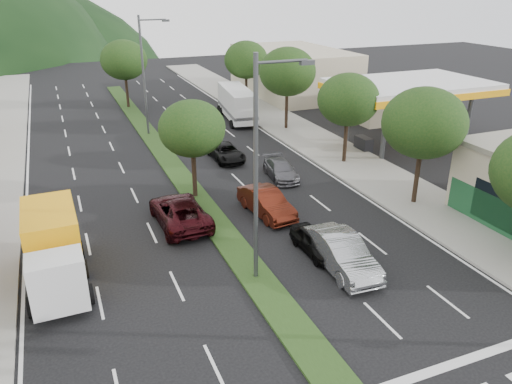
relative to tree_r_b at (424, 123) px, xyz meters
name	(u,v)px	position (x,y,z in m)	size (l,w,h in m)	color
sidewalk_right	(317,143)	(0.50, 13.00, -4.96)	(5.00, 90.00, 0.15)	gray
median	(161,150)	(-12.00, 16.00, -4.98)	(1.60, 56.00, 0.12)	#1F3413
gas_canopy	(411,89)	(7.00, 10.00, -0.39)	(12.20, 8.20, 5.25)	silver
bldg_right_far	(293,72)	(7.50, 32.00, -2.44)	(10.00, 16.00, 5.20)	#BBAF94
tree_r_b	(424,123)	(0.00, 0.00, 0.00)	(4.80, 4.80, 6.94)	black
tree_r_c	(348,100)	(0.00, 8.00, -0.29)	(4.40, 4.40, 6.48)	black
tree_r_d	(287,72)	(0.00, 18.00, 0.14)	(5.00, 5.00, 7.17)	black
tree_r_e	(246,60)	(0.00, 28.00, -0.14)	(4.60, 4.60, 6.71)	black
tree_med_near	(192,129)	(-12.00, 6.00, -0.61)	(4.00, 4.00, 6.02)	black
tree_med_far	(124,60)	(-12.00, 32.00, -0.03)	(4.80, 4.80, 6.94)	black
streetlight_near	(260,162)	(-11.79, -4.00, 0.55)	(2.60, 0.25, 10.00)	#47494C
streetlight_mid	(146,70)	(-11.79, 21.00, 0.55)	(2.60, 0.25, 10.00)	#47494C
sedan_silver	(342,253)	(-7.98, -4.74, -4.21)	(1.74, 4.99, 1.65)	#94969B
suv_maroon	(180,211)	(-13.81, 2.69, -4.27)	(2.54, 5.51, 1.53)	black
car_queue_a	(316,242)	(-8.37, -2.99, -4.43)	(1.42, 3.54, 1.21)	black
car_queue_b	(281,170)	(-5.65, 7.01, -4.44)	(1.68, 4.13, 1.20)	#515055
car_queue_c	(266,203)	(-8.88, 2.01, -4.29)	(1.59, 4.56, 1.50)	#48160C
car_queue_d	(226,152)	(-7.89, 12.01, -4.43)	(2.00, 4.34, 1.21)	black
box_truck	(54,251)	(-20.31, -0.75, -3.53)	(2.64, 6.49, 3.17)	silver
motorhome	(237,103)	(-3.00, 22.80, -3.41)	(3.39, 8.18, 3.05)	silver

